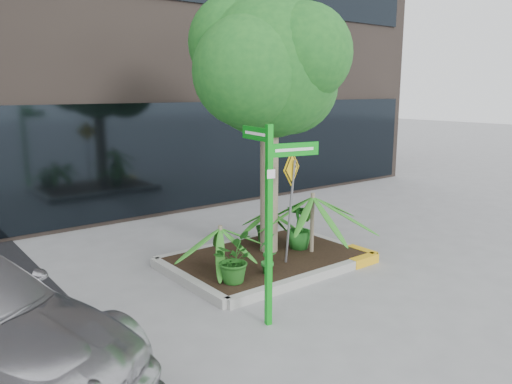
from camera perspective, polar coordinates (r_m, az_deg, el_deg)
ground at (r=8.50m, az=1.41°, el=-9.01°), size 80.00×80.00×0.00m
planter at (r=8.80m, az=1.45°, el=-7.57°), size 3.35×2.36×0.15m
tree at (r=8.62m, az=1.51°, el=14.08°), size 3.07×2.73×4.61m
palm_front at (r=8.79m, az=6.50°, el=-0.57°), size 1.20×1.20×1.34m
palm_left at (r=7.91m, az=-4.11°, el=-4.18°), size 0.84×0.84×0.93m
palm_back at (r=9.34m, az=1.45°, el=-2.23°), size 0.74×0.74×0.82m
shrub_a at (r=7.54m, az=-2.75°, el=-7.62°), size 0.90×0.90×0.72m
shrub_b at (r=9.10m, az=4.98°, el=-3.95°), size 0.58×0.58×0.82m
shrub_c at (r=7.87m, az=1.30°, el=-7.01°), size 0.49×0.49×0.66m
shrub_d at (r=9.41m, az=1.21°, el=-3.67°), size 0.56×0.56×0.73m
street_sign_post at (r=6.24m, az=1.66°, el=-1.29°), size 0.76×0.84×2.59m
cattle_sign at (r=8.10m, az=4.01°, el=0.46°), size 0.54×0.25×1.89m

